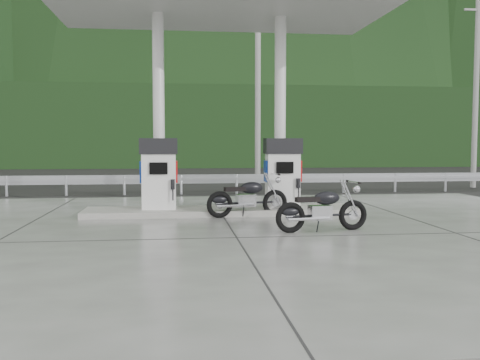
{
  "coord_description": "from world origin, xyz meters",
  "views": [
    {
      "loc": [
        -1.14,
        -11.19,
        1.87
      ],
      "look_at": [
        0.3,
        1.0,
        1.0
      ],
      "focal_mm": 40.0,
      "sensor_mm": 36.0,
      "label": 1
    }
  ],
  "objects": [
    {
      "name": "canopy_column_right",
      "position": [
        1.6,
        2.9,
        2.67
      ],
      "size": [
        0.3,
        0.3,
        5.0
      ],
      "primitive_type": "cylinder",
      "color": "white",
      "rests_on": "pump_island"
    },
    {
      "name": "guardrail",
      "position": [
        0.0,
        8.0,
        0.71
      ],
      "size": [
        26.0,
        0.16,
        1.42
      ],
      "primitive_type": null,
      "color": "#B0B4B9",
      "rests_on": "ground"
    },
    {
      "name": "canopy_roof",
      "position": [
        0.0,
        2.5,
        5.37
      ],
      "size": [
        8.5,
        5.0,
        0.4
      ],
      "primitive_type": "cube",
      "color": "beige",
      "rests_on": "canopy_column_left"
    },
    {
      "name": "pump_island",
      "position": [
        0.0,
        2.5,
        0.1
      ],
      "size": [
        7.0,
        1.4,
        0.15
      ],
      "primitive_type": "cube",
      "color": "gray",
      "rests_on": "forecourt_apron"
    },
    {
      "name": "utility_pole_b",
      "position": [
        2.0,
        9.5,
        4.0
      ],
      "size": [
        0.22,
        0.22,
        8.0
      ],
      "primitive_type": "cylinder",
      "color": "gray",
      "rests_on": "ground"
    },
    {
      "name": "tree_band",
      "position": [
        0.0,
        30.0,
        3.0
      ],
      "size": [
        80.0,
        6.0,
        6.0
      ],
      "primitive_type": "cube",
      "color": "black",
      "rests_on": "ground"
    },
    {
      "name": "utility_pole_c",
      "position": [
        11.0,
        9.5,
        4.0
      ],
      "size": [
        0.22,
        0.22,
        8.0
      ],
      "primitive_type": "cylinder",
      "color": "gray",
      "rests_on": "ground"
    },
    {
      "name": "gas_pump_right",
      "position": [
        1.6,
        2.5,
        1.07
      ],
      "size": [
        0.95,
        0.55,
        1.8
      ],
      "primitive_type": null,
      "color": "white",
      "rests_on": "pump_island"
    },
    {
      "name": "motorcycle_right",
      "position": [
        0.6,
        1.92,
        0.49
      ],
      "size": [
        2.05,
        0.99,
        0.93
      ],
      "primitive_type": null,
      "rotation": [
        0.0,
        0.0,
        0.19
      ],
      "color": "black",
      "rests_on": "forecourt_apron"
    },
    {
      "name": "gas_pump_left",
      "position": [
        -1.6,
        2.5,
        1.07
      ],
      "size": [
        0.95,
        0.55,
        1.8
      ],
      "primitive_type": null,
      "color": "white",
      "rests_on": "pump_island"
    },
    {
      "name": "motorcycle_left",
      "position": [
        1.85,
        -0.45,
        0.47
      ],
      "size": [
        1.98,
        0.89,
        0.9
      ],
      "primitive_type": null,
      "rotation": [
        0.0,
        0.0,
        0.15
      ],
      "color": "black",
      "rests_on": "forecourt_apron"
    },
    {
      "name": "road",
      "position": [
        0.0,
        11.5,
        0.0
      ],
      "size": [
        60.0,
        7.0,
        0.01
      ],
      "primitive_type": "cube",
      "color": "black",
      "rests_on": "ground"
    },
    {
      "name": "forecourt_apron",
      "position": [
        0.0,
        0.0,
        0.01
      ],
      "size": [
        18.0,
        14.0,
        0.02
      ],
      "primitive_type": "cube",
      "color": "slate",
      "rests_on": "ground"
    },
    {
      "name": "canopy_column_left",
      "position": [
        -1.6,
        2.9,
        2.67
      ],
      "size": [
        0.3,
        0.3,
        5.0
      ],
      "primitive_type": "cylinder",
      "color": "white",
      "rests_on": "pump_island"
    },
    {
      "name": "forested_hills",
      "position": [
        0.0,
        60.0,
        0.0
      ],
      "size": [
        100.0,
        40.0,
        140.0
      ],
      "primitive_type": null,
      "color": "black",
      "rests_on": "ground"
    },
    {
      "name": "ground",
      "position": [
        0.0,
        0.0,
        0.0
      ],
      "size": [
        160.0,
        160.0,
        0.0
      ],
      "primitive_type": "plane",
      "color": "black",
      "rests_on": "ground"
    }
  ]
}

